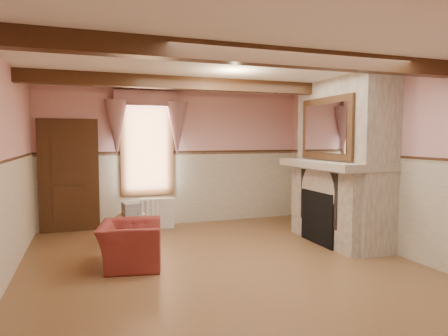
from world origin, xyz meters
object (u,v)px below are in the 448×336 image
object	(u,v)px
oil_lamp	(314,151)
radiator	(157,213)
armchair	(130,244)
bowl	(337,159)
mantel_clock	(314,153)
side_table	(131,231)

from	to	relation	value
oil_lamp	radiator	bearing A→B (deg)	151.95
armchair	radiator	distance (m)	2.40
bowl	mantel_clock	size ratio (longest dim) A/B	1.39
bowl	mantel_clock	world-z (taller)	mantel_clock
armchair	bowl	xyz separation A→B (m)	(3.47, 0.09, 1.15)
bowl	oil_lamp	distance (m)	0.75
armchair	radiator	bearing A→B (deg)	-7.87
armchair	mantel_clock	bearing A→B (deg)	-66.09
radiator	mantel_clock	bearing A→B (deg)	-17.67
armchair	mantel_clock	world-z (taller)	mantel_clock
radiator	side_table	bearing A→B (deg)	-105.83
mantel_clock	oil_lamp	distance (m)	0.04
bowl	armchair	bearing A→B (deg)	-178.55
bowl	mantel_clock	xyz separation A→B (m)	(0.00, 0.74, 0.06)
armchair	side_table	distance (m)	0.98
armchair	oil_lamp	bearing A→B (deg)	-65.99
side_table	oil_lamp	bearing A→B (deg)	-2.49
radiator	oil_lamp	distance (m)	3.32
side_table	radiator	distance (m)	1.45
side_table	armchair	bearing A→B (deg)	-96.68
side_table	radiator	bearing A→B (deg)	63.68
bowl	oil_lamp	size ratio (longest dim) A/B	1.19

